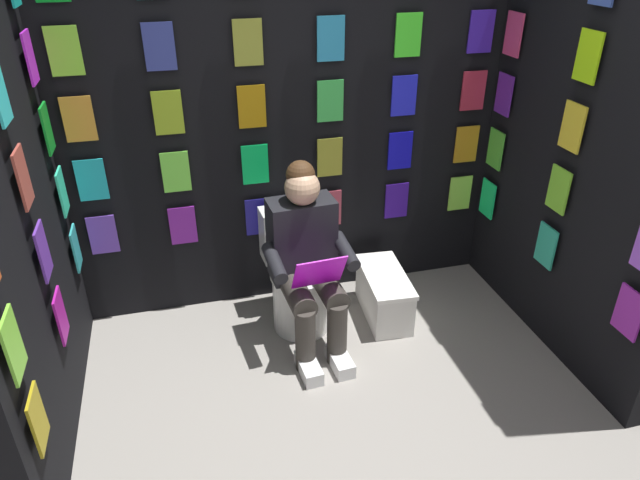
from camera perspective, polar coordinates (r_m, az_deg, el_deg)
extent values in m
cube|color=black|center=(3.76, -3.06, 10.70)|extent=(2.95, 0.10, 2.39)
cube|color=#6C3EBB|center=(3.85, -20.92, 0.49)|extent=(0.17, 0.01, 0.26)
cube|color=purple|center=(3.82, -13.57, 1.42)|extent=(0.17, 0.01, 0.26)
cube|color=navy|center=(3.85, -6.21, 2.33)|extent=(0.17, 0.01, 0.26)
cube|color=#A53748|center=(3.94, 0.94, 3.18)|extent=(0.17, 0.01, 0.26)
cube|color=#36148F|center=(4.09, 7.66, 3.93)|extent=(0.17, 0.01, 0.26)
cube|color=#A3F14C|center=(4.30, 13.84, 4.57)|extent=(0.17, 0.01, 0.26)
cube|color=#1FB4C6|center=(3.70, -21.93, 5.59)|extent=(0.17, 0.01, 0.26)
cube|color=#71E240|center=(3.67, -14.24, 6.62)|extent=(0.17, 0.01, 0.26)
cube|color=#0AC253|center=(3.70, -6.51, 7.53)|extent=(0.17, 0.01, 0.26)
cube|color=olive|center=(3.79, 0.98, 8.28)|extent=(0.17, 0.01, 0.26)
cube|color=#1210C2|center=(3.95, 8.02, 8.86)|extent=(0.17, 0.01, 0.26)
cube|color=#C5861A|center=(4.16, 14.45, 9.27)|extent=(0.17, 0.01, 0.26)
cube|color=orange|center=(3.58, -23.03, 11.07)|extent=(0.17, 0.01, 0.26)
cube|color=#8FAF20|center=(3.55, -14.98, 12.21)|extent=(0.17, 0.01, 0.26)
cube|color=#A9770A|center=(3.58, -6.85, 13.12)|extent=(0.17, 0.01, 0.26)
cube|color=green|center=(3.68, 1.03, 13.75)|extent=(0.17, 0.01, 0.26)
cube|color=#1F23DA|center=(3.84, 8.41, 14.11)|extent=(0.17, 0.01, 0.26)
cube|color=#B0293F|center=(4.05, 15.11, 14.24)|extent=(0.17, 0.01, 0.26)
cube|color=#8FEE36|center=(3.50, -24.25, 16.87)|extent=(0.17, 0.01, 0.26)
cube|color=#303B8C|center=(3.46, -15.80, 18.14)|extent=(0.17, 0.01, 0.26)
cube|color=olive|center=(3.50, -7.23, 19.03)|extent=(0.17, 0.01, 0.26)
cube|color=#278BBC|center=(3.60, 1.09, 19.52)|extent=(0.17, 0.01, 0.26)
cube|color=#43ED2C|center=(3.76, 8.84, 19.63)|extent=(0.17, 0.01, 0.26)
cube|color=#3C20B3|center=(3.98, 15.84, 19.44)|extent=(0.17, 0.01, 0.26)
cube|color=black|center=(3.58, 24.38, 7.15)|extent=(0.10, 1.76, 2.39)
cube|color=#17EC74|center=(4.26, 16.45, 3.98)|extent=(0.01, 0.17, 0.26)
cube|color=#2AAF8C|center=(3.74, 21.71, -0.55)|extent=(0.01, 0.17, 0.26)
cube|color=purple|center=(3.30, 28.53, -6.40)|extent=(0.01, 0.17, 0.26)
cube|color=green|center=(4.12, 17.17, 8.70)|extent=(0.01, 0.17, 0.26)
cube|color=#7DD530|center=(3.59, 22.78, 4.67)|extent=(0.01, 0.17, 0.26)
cube|color=#5A2096|center=(4.01, 17.96, 13.70)|extent=(0.01, 0.17, 0.26)
cube|color=yellow|center=(3.46, 23.97, 10.31)|extent=(0.01, 0.17, 0.26)
cube|color=#DF3E72|center=(3.94, 18.82, 18.93)|extent=(0.01, 0.17, 0.26)
cube|color=#AAF114|center=(3.38, 25.28, 16.29)|extent=(0.01, 0.17, 0.26)
cube|color=black|center=(2.92, -28.27, 1.53)|extent=(0.10, 1.76, 2.39)
cube|color=#B39A18|center=(2.62, -26.41, -15.81)|extent=(0.01, 0.17, 0.26)
cube|color=#B31B9D|center=(3.16, -24.52, -6.94)|extent=(0.01, 0.17, 0.26)
cube|color=#32B2B5|center=(3.76, -23.26, -0.76)|extent=(0.01, 0.17, 0.26)
cube|color=#82E03A|center=(2.39, -28.38, -9.29)|extent=(0.01, 0.17, 0.26)
cube|color=#6935B2|center=(2.97, -25.98, -1.04)|extent=(0.01, 0.17, 0.26)
cube|color=#35E6AE|center=(3.60, -24.40, 4.42)|extent=(0.01, 0.17, 0.26)
cube|color=#B24A3D|center=(2.82, -27.61, 5.56)|extent=(0.01, 0.17, 0.26)
cube|color=#139629|center=(3.48, -25.66, 10.02)|extent=(0.01, 0.17, 0.26)
cube|color=#31D3D6|center=(2.72, -29.43, 12.79)|extent=(0.01, 0.17, 0.26)
cube|color=#CC28EF|center=(3.39, -27.04, 15.96)|extent=(0.01, 0.17, 0.26)
cylinder|color=white|center=(3.78, -1.84, -6.10)|extent=(0.38, 0.38, 0.40)
cylinder|color=white|center=(3.66, -1.89, -3.39)|extent=(0.41, 0.41, 0.02)
cube|color=white|center=(3.79, -3.08, 0.76)|extent=(0.39, 0.20, 0.36)
cylinder|color=white|center=(3.72, -2.70, 0.14)|extent=(0.39, 0.09, 0.39)
cube|color=black|center=(3.50, -1.85, 0.12)|extent=(0.41, 0.25, 0.52)
sphere|color=tan|center=(3.31, -1.80, 5.25)|extent=(0.21, 0.21, 0.21)
sphere|color=#472D19|center=(3.31, -1.97, 6.53)|extent=(0.17, 0.17, 0.17)
cylinder|color=#38332D|center=(3.49, 0.75, -4.66)|extent=(0.18, 0.41, 0.15)
cylinder|color=#38332D|center=(3.44, -2.41, -5.25)|extent=(0.18, 0.41, 0.15)
cylinder|color=#38332D|center=(3.49, 1.71, -9.32)|extent=(0.12, 0.12, 0.42)
cylinder|color=#38332D|center=(3.44, -1.47, -9.98)|extent=(0.12, 0.12, 0.42)
cube|color=white|center=(3.55, 2.01, -12.01)|extent=(0.13, 0.27, 0.09)
cube|color=white|center=(3.50, -1.13, -12.70)|extent=(0.13, 0.27, 0.09)
cylinder|color=black|center=(3.42, 2.56, -1.07)|extent=(0.10, 0.31, 0.13)
cylinder|color=black|center=(3.31, -4.58, -2.29)|extent=(0.10, 0.31, 0.13)
cube|color=#C00FD2|center=(3.24, -0.08, -3.28)|extent=(0.31, 0.15, 0.23)
cube|color=white|center=(3.94, 6.42, -5.62)|extent=(0.30, 0.58, 0.30)
cube|color=white|center=(3.84, 6.55, -3.62)|extent=(0.32, 0.61, 0.03)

